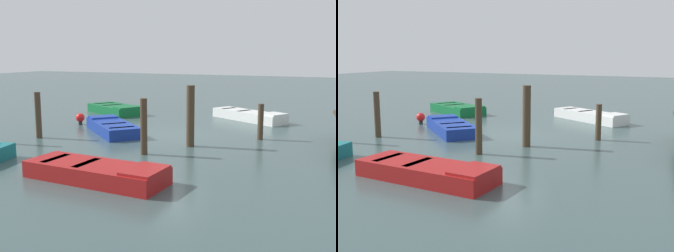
% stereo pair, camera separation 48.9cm
% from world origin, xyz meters
% --- Properties ---
extents(ground_plane, '(80.00, 80.00, 0.00)m').
position_xyz_m(ground_plane, '(0.00, 0.00, 0.00)').
color(ground_plane, '#384C4C').
extents(rowboat_red, '(1.39, 3.50, 0.46)m').
position_xyz_m(rowboat_red, '(5.58, 0.65, 0.22)').
color(rowboat_red, maroon).
rests_on(rowboat_red, ground_plane).
extents(rowboat_blue, '(3.01, 3.17, 0.46)m').
position_xyz_m(rowboat_blue, '(0.36, -2.11, 0.22)').
color(rowboat_blue, navy).
rests_on(rowboat_blue, ground_plane).
extents(rowboat_white, '(2.68, 3.59, 0.46)m').
position_xyz_m(rowboat_white, '(-4.61, 1.87, 0.22)').
color(rowboat_white, silver).
rests_on(rowboat_white, ground_plane).
extents(rowboat_green, '(2.75, 3.41, 0.46)m').
position_xyz_m(rowboat_green, '(-4.02, -4.59, 0.22)').
color(rowboat_green, '#0F602D').
rests_on(rowboat_green, ground_plane).
extents(mooring_piling_center, '(0.26, 0.26, 1.94)m').
position_xyz_m(mooring_piling_center, '(1.30, 1.35, 0.97)').
color(mooring_piling_center, '#423323').
rests_on(mooring_piling_center, ground_plane).
extents(mooring_piling_mid_left, '(0.21, 0.21, 1.61)m').
position_xyz_m(mooring_piling_mid_left, '(2.19, -3.96, 0.80)').
color(mooring_piling_mid_left, '#423323').
rests_on(mooring_piling_mid_left, ground_plane).
extents(mooring_piling_far_right, '(0.20, 0.20, 1.65)m').
position_xyz_m(mooring_piling_far_right, '(2.85, 0.50, 0.83)').
color(mooring_piling_far_right, '#423323').
rests_on(mooring_piling_far_right, ground_plane).
extents(mooring_piling_mid_right, '(0.20, 0.20, 1.23)m').
position_xyz_m(mooring_piling_mid_right, '(-0.66, 3.16, 0.62)').
color(mooring_piling_mid_right, '#423323').
rests_on(mooring_piling_mid_right, ground_plane).
extents(marker_buoy, '(0.36, 0.36, 0.48)m').
position_xyz_m(marker_buoy, '(-0.63, -4.24, 0.29)').
color(marker_buoy, '#262626').
rests_on(marker_buoy, ground_plane).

